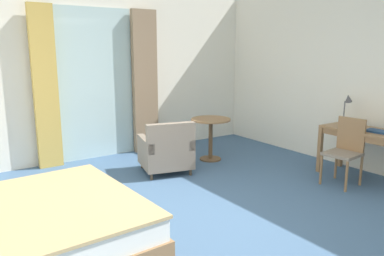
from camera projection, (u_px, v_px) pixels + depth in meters
name	position (u px, v px, depth m)	size (l,w,h in m)	color
ground	(209.00, 227.00, 4.19)	(6.86, 7.06, 0.10)	#426084
wall_back	(95.00, 74.00, 6.52)	(6.46, 0.12, 2.89)	white
wall_right	(380.00, 78.00, 5.64)	(0.12, 6.66, 2.89)	white
balcony_glass_door	(97.00, 85.00, 6.49)	(1.30, 0.02, 2.54)	silver
curtain_panel_left	(45.00, 88.00, 5.92)	(0.37, 0.10, 2.55)	tan
curtain_panel_right	(145.00, 82.00, 6.89)	(0.47, 0.10, 2.55)	#897056
bed	(7.00, 239.00, 3.30)	(2.28, 1.92, 1.01)	olive
writing_desk	(370.00, 137.00, 5.42)	(0.62, 1.33, 0.74)	olive
desk_chair	(346.00, 148.00, 5.30)	(0.46, 0.45, 0.93)	gray
desk_lamp	(347.00, 104.00, 5.80)	(0.24, 0.14, 0.47)	#4C4C51
closed_book	(378.00, 131.00, 5.27)	(0.20, 0.30, 0.03)	navy
armchair_by_window	(166.00, 152.00, 5.82)	(0.88, 0.88, 0.82)	gray
round_cafe_table	(211.00, 129.00, 6.46)	(0.67, 0.67, 0.72)	olive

